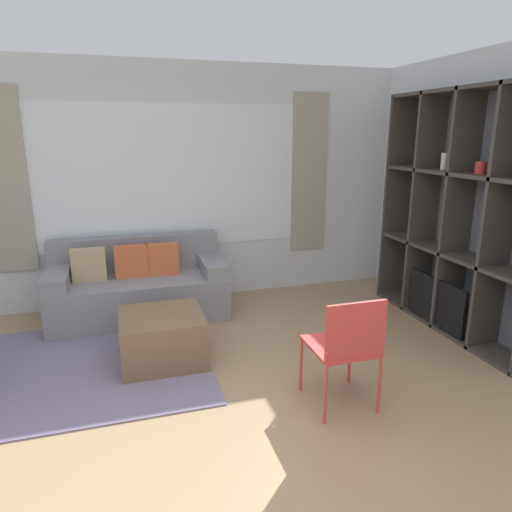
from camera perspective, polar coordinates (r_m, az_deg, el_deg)
The scene contains 8 objects.
ground_plane at distance 2.92m, azimuth -1.27°, elevation -26.42°, with size 16.00×16.00×0.00m, color #9E7F5B.
wall_back at distance 5.36m, azimuth -10.63°, elevation 8.69°, with size 6.71×0.11×2.70m.
wall_right at distance 5.03m, azimuth 25.61°, elevation 6.97°, with size 0.07×4.36×2.70m, color silver.
area_rug at distance 4.30m, azimuth -23.28°, elevation -12.92°, with size 2.46×1.81×0.01m, color slate.
shelving_unit at distance 4.89m, azimuth 24.22°, elevation 4.35°, with size 0.36×2.07×2.34m.
couch_main at distance 5.11m, azimuth -14.47°, elevation -3.82°, with size 1.83×0.82×0.83m.
ottoman at distance 4.11m, azimuth -11.63°, elevation -9.98°, with size 0.70×0.67×0.43m.
folding_chair at distance 3.31m, azimuth 11.21°, elevation -10.61°, with size 0.44×0.46×0.86m.
Camera 1 is at (-0.57, -2.11, 1.94)m, focal length 32.00 mm.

